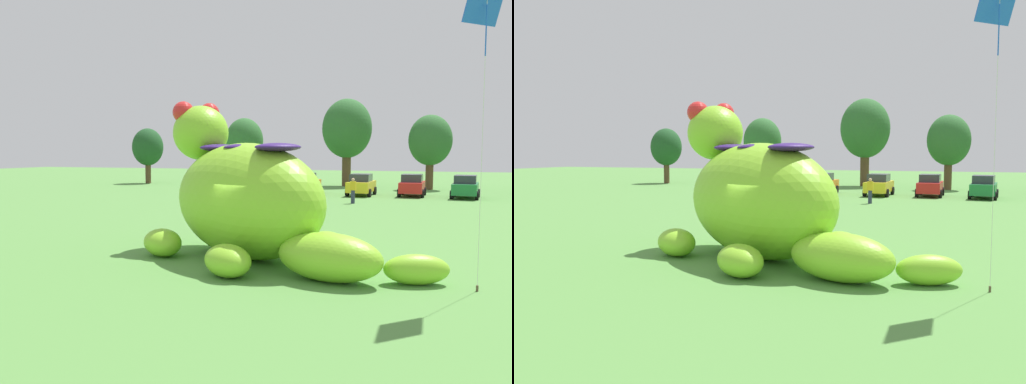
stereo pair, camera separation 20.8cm
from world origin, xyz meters
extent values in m
plane|color=#568E42|center=(0.00, 0.00, 0.00)|extent=(160.00, 160.00, 0.00)
ellipsoid|color=#8CD12D|center=(-0.85, 0.82, 1.87)|extent=(7.38, 6.46, 3.74)
ellipsoid|color=#8CD12D|center=(-3.20, 2.39, 4.14)|extent=(2.90, 2.85, 1.97)
sphere|color=red|center=(-3.75, 2.11, 4.88)|extent=(0.79, 0.79, 0.79)
sphere|color=red|center=(-3.14, 3.01, 4.88)|extent=(0.79, 0.79, 0.79)
ellipsoid|color=navy|center=(-2.09, 1.65, 3.59)|extent=(1.83, 1.91, 0.25)
ellipsoid|color=navy|center=(-0.85, 0.82, 3.59)|extent=(1.83, 1.91, 0.25)
ellipsoid|color=navy|center=(0.54, -0.10, 3.59)|extent=(1.83, 1.91, 0.25)
ellipsoid|color=#8CD12D|center=(-3.52, 0.11, 0.46)|extent=(1.97, 1.84, 0.91)
ellipsoid|color=#8CD12D|center=(-1.21, 3.57, 0.46)|extent=(1.97, 1.84, 0.91)
ellipsoid|color=#8CD12D|center=(-0.39, -1.78, 0.46)|extent=(1.97, 1.84, 0.91)
ellipsoid|color=#8CD12D|center=(1.74, 1.40, 0.46)|extent=(1.97, 1.84, 0.91)
ellipsoid|color=#8CD12D|center=(2.33, -1.30, 0.65)|extent=(3.26, 2.16, 1.31)
ellipsoid|color=#8CD12D|center=(4.55, -0.88, 0.40)|extent=(1.88, 1.29, 0.80)
cube|color=#2347B7|center=(-9.01, 26.50, 0.72)|extent=(1.70, 4.10, 0.80)
cube|color=#2D333D|center=(-9.01, 26.35, 1.42)|extent=(1.50, 1.97, 0.60)
cylinder|color=black|center=(-9.86, 27.78, 0.32)|extent=(0.24, 0.64, 0.64)
cylinder|color=black|center=(-8.16, 27.78, 0.32)|extent=(0.24, 0.64, 0.64)
cylinder|color=black|center=(-9.86, 25.23, 0.32)|extent=(0.24, 0.64, 0.64)
cylinder|color=black|center=(-8.16, 25.23, 0.32)|extent=(0.24, 0.64, 0.64)
cube|color=orange|center=(-5.33, 26.24, 0.72)|extent=(1.91, 4.18, 0.80)
cube|color=#2D333D|center=(-5.34, 26.09, 1.42)|extent=(1.59, 2.04, 0.60)
cylinder|color=black|center=(-6.11, 27.55, 0.32)|extent=(0.27, 0.65, 0.64)
cylinder|color=black|center=(-4.42, 27.46, 0.32)|extent=(0.27, 0.65, 0.64)
cylinder|color=black|center=(-6.24, 25.01, 0.32)|extent=(0.27, 0.65, 0.64)
cylinder|color=black|center=(-4.54, 24.92, 0.32)|extent=(0.27, 0.65, 0.64)
cube|color=yellow|center=(-0.70, 26.15, 0.72)|extent=(1.86, 4.16, 0.80)
cube|color=#2D333D|center=(-0.71, 26.00, 1.42)|extent=(1.57, 2.03, 0.60)
cylinder|color=black|center=(-1.50, 27.46, 0.32)|extent=(0.27, 0.65, 0.64)
cylinder|color=black|center=(0.20, 27.39, 0.32)|extent=(0.27, 0.65, 0.64)
cylinder|color=black|center=(-1.60, 24.92, 0.32)|extent=(0.27, 0.65, 0.64)
cylinder|color=black|center=(0.10, 24.85, 0.32)|extent=(0.27, 0.65, 0.64)
cube|color=red|center=(3.12, 26.87, 0.72)|extent=(1.83, 4.15, 0.80)
cube|color=#2D333D|center=(3.12, 26.72, 1.42)|extent=(1.56, 2.02, 0.60)
cylinder|color=black|center=(2.32, 28.17, 0.32)|extent=(0.26, 0.65, 0.64)
cylinder|color=black|center=(4.02, 28.12, 0.32)|extent=(0.26, 0.65, 0.64)
cylinder|color=black|center=(2.23, 25.63, 0.32)|extent=(0.26, 0.65, 0.64)
cylinder|color=black|center=(3.93, 25.58, 0.32)|extent=(0.26, 0.65, 0.64)
cube|color=#1E7238|center=(6.94, 26.38, 0.72)|extent=(2.09, 4.25, 0.80)
cube|color=#2D333D|center=(6.93, 26.23, 1.42)|extent=(1.68, 2.10, 0.60)
cylinder|color=black|center=(6.22, 27.73, 0.32)|extent=(0.30, 0.66, 0.64)
cylinder|color=black|center=(7.91, 27.56, 0.32)|extent=(0.30, 0.66, 0.64)
cylinder|color=black|center=(5.97, 25.20, 0.32)|extent=(0.30, 0.66, 0.64)
cylinder|color=black|center=(7.67, 25.03, 0.32)|extent=(0.30, 0.66, 0.64)
cylinder|color=brown|center=(-25.09, 34.30, 1.06)|extent=(0.61, 0.61, 2.12)
ellipsoid|color=#1E4C23|center=(-25.09, 34.30, 3.98)|extent=(3.39, 3.39, 4.07)
cylinder|color=brown|center=(-13.76, 34.37, 1.21)|extent=(0.69, 0.69, 2.42)
ellipsoid|color=#2D662D|center=(-13.76, 34.37, 4.56)|extent=(3.88, 3.88, 4.65)
cylinder|color=brown|center=(-3.73, 36.92, 1.54)|extent=(0.88, 0.88, 3.08)
ellipsoid|color=#2D662D|center=(-3.73, 36.92, 5.79)|extent=(4.93, 4.93, 5.91)
cylinder|color=brown|center=(4.24, 34.77, 1.20)|extent=(0.69, 0.69, 2.40)
ellipsoid|color=#2D662D|center=(4.24, 34.77, 4.52)|extent=(3.84, 3.84, 4.61)
cylinder|color=#2D334C|center=(-0.33, 19.65, 0.44)|extent=(0.26, 0.26, 0.88)
cube|color=gold|center=(-0.33, 19.65, 1.18)|extent=(0.38, 0.22, 0.60)
sphere|color=tan|center=(-0.33, 19.65, 1.60)|extent=(0.22, 0.22, 0.22)
cylinder|color=#2D334C|center=(-7.23, 12.86, 0.44)|extent=(0.26, 0.26, 0.88)
cube|color=gold|center=(-7.23, 12.86, 1.18)|extent=(0.38, 0.22, 0.60)
sphere|color=#9E7051|center=(-7.23, 12.86, 1.60)|extent=(0.22, 0.22, 0.22)
cylinder|color=brown|center=(6.01, -1.05, 0.07)|extent=(0.06, 0.06, 0.15)
cylinder|color=silver|center=(6.01, -1.05, 3.69)|extent=(0.01, 0.01, 7.09)
cylinder|color=blue|center=(6.01, -1.05, 6.34)|extent=(0.03, 0.03, 1.20)
camera|label=1|loc=(5.03, -14.60, 3.45)|focal=35.86mm
camera|label=2|loc=(5.23, -14.53, 3.45)|focal=35.86mm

